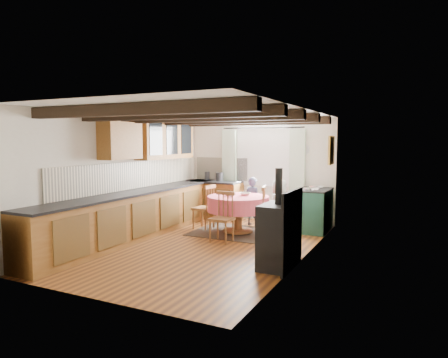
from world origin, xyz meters
The scene contains 40 objects.
floor centered at (0.00, 0.00, 0.00)m, with size 3.60×5.50×0.00m, color #A05B21.
ceiling centered at (0.00, 0.00, 2.40)m, with size 3.60×5.50×0.00m, color white.
wall_back centered at (0.00, 2.75, 1.20)m, with size 3.60×0.00×2.40m, color silver.
wall_front centered at (0.00, -2.75, 1.20)m, with size 3.60×0.00×2.40m, color silver.
wall_left centered at (-1.80, 0.00, 1.20)m, with size 0.00×5.50×2.40m, color silver.
wall_right centered at (1.80, 0.00, 1.20)m, with size 0.00×5.50×2.40m, color silver.
beam_a centered at (0.00, -2.00, 2.31)m, with size 3.60×0.16×0.16m, color black.
beam_b centered at (0.00, -1.00, 2.31)m, with size 3.60×0.16×0.16m, color black.
beam_c centered at (0.00, 0.00, 2.31)m, with size 3.60×0.16×0.16m, color black.
beam_d centered at (0.00, 1.00, 2.31)m, with size 3.60×0.16×0.16m, color black.
beam_e centered at (0.00, 2.00, 2.31)m, with size 3.60×0.16×0.16m, color black.
splash_left centered at (-1.78, 0.30, 1.20)m, with size 0.02×4.50×0.55m, color beige.
splash_back centered at (-1.00, 2.73, 1.20)m, with size 1.40×0.02×0.55m, color beige.
base_cabinet_left centered at (-1.50, 0.00, 0.44)m, with size 0.60×5.30×0.88m, color brown.
base_cabinet_back centered at (-1.05, 2.45, 0.44)m, with size 1.30×0.60×0.88m, color brown.
worktop_left centered at (-1.48, 0.00, 0.90)m, with size 0.64×5.30×0.04m, color black.
worktop_back centered at (-1.05, 2.43, 0.90)m, with size 1.30×0.64×0.04m, color black.
wall_cabinet_glass centered at (-1.63, 1.20, 1.95)m, with size 0.34×1.80×0.90m, color brown.
wall_cabinet_solid centered at (-1.63, -0.30, 1.90)m, with size 0.34×0.90×0.70m, color brown.
window_frame centered at (0.10, 2.73, 1.60)m, with size 1.34×0.03×1.54m, color white.
window_pane centered at (0.10, 2.74, 1.60)m, with size 1.20×0.01×1.40m, color white.
curtain_left centered at (-0.75, 2.65, 1.10)m, with size 0.35×0.10×2.10m, color #BCE3AD.
curtain_right centered at (0.95, 2.65, 1.10)m, with size 0.35×0.10×2.10m, color #BCE3AD.
curtain_rod centered at (0.10, 2.65, 2.20)m, with size 0.03×0.03×2.00m, color black.
wall_picture centered at (1.77, 2.30, 1.70)m, with size 0.04×0.50×0.60m, color gold.
wall_plate centered at (1.05, 2.72, 1.70)m, with size 0.30×0.30×0.02m, color silver.
rug centered at (0.12, 1.22, 0.01)m, with size 1.82×1.41×0.01m, color #2E211E.
dining_table centered at (0.12, 1.22, 0.38)m, with size 1.27×1.27×0.76m, color #E93767, non-canonical shape.
chair_near centered at (0.14, 0.40, 0.47)m, with size 0.40×0.42×0.94m, color brown, non-canonical shape.
chair_left centered at (-0.72, 1.28, 0.48)m, with size 0.41×0.43×0.96m, color brown, non-canonical shape.
chair_right centered at (0.86, 1.23, 0.50)m, with size 0.43×0.45×1.01m, color brown, non-canonical shape.
aga_range centered at (1.47, 2.10, 0.46)m, with size 0.64×0.99×0.91m, color #1D4B3B, non-canonical shape.
cast_iron_stove centered at (1.58, -0.61, 0.75)m, with size 0.45×0.75×1.50m, color black, non-canonical shape.
child_far centered at (0.11, 2.04, 0.55)m, with size 0.40×0.26×1.09m, color #424B69.
child_right centered at (0.95, 1.35, 0.57)m, with size 0.55×0.36×1.14m, color silver.
bowl_a centered at (0.20, 1.39, 0.79)m, with size 0.24×0.24×0.06m, color silver.
bowl_b centered at (-0.07, 1.18, 0.79)m, with size 0.18×0.18×0.06m, color silver.
cup centered at (0.05, 1.05, 0.82)m, with size 0.11×0.11×0.10m, color silver.
canister_tall centered at (-1.30, 2.51, 1.03)m, with size 0.12×0.12×0.21m, color #262628.
canister_wide centered at (-0.95, 2.51, 1.02)m, with size 0.19×0.19×0.21m, color #262628.
Camera 1 is at (3.44, -6.31, 1.90)m, focal length 32.48 mm.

